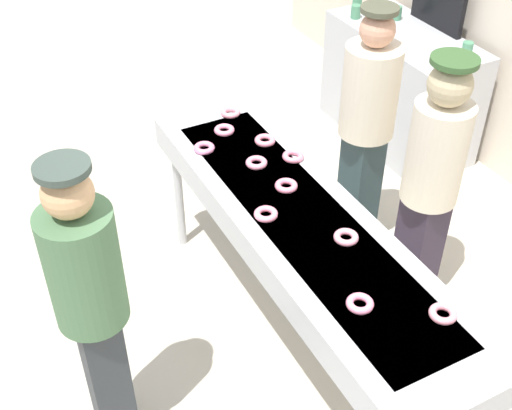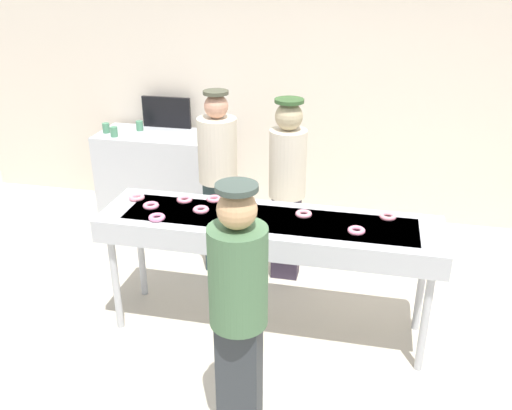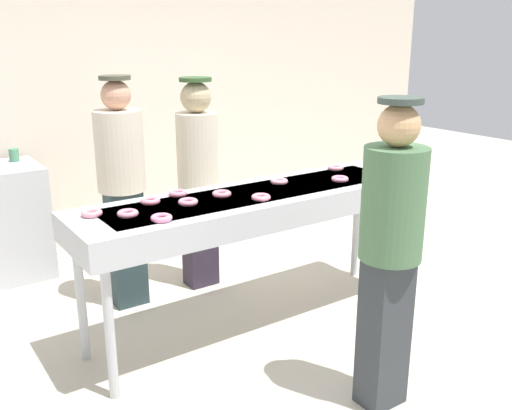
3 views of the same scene
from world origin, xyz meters
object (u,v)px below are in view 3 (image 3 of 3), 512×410
strawberry_donut_1 (340,179)px  worker_assistant (198,173)px  paper_cup_1 (14,155)px  strawberry_donut_10 (279,181)px  strawberry_donut_5 (188,202)px  strawberry_donut_3 (261,197)px  strawberry_donut_4 (128,213)px  fryer_conveyor (259,205)px  strawberry_donut_0 (150,201)px  strawberry_donut_2 (336,168)px  strawberry_donut_8 (178,193)px  customer_waiting (390,243)px  strawberry_donut_9 (92,213)px  strawberry_donut_6 (161,218)px  worker_baker (122,180)px  strawberry_donut_7 (222,194)px

strawberry_donut_1 → worker_assistant: (-0.63, 0.91, -0.05)m
paper_cup_1 → strawberry_donut_10: bearing=-55.5°
strawberry_donut_5 → paper_cup_1: size_ratio=1.14×
strawberry_donut_3 → strawberry_donut_4: (-0.81, 0.15, 0.00)m
fryer_conveyor → strawberry_donut_0: 0.72m
strawberry_donut_4 → strawberry_donut_2: bearing=6.3°
strawberry_donut_8 → customer_waiting: (0.53, -1.32, -0.04)m
fryer_conveyor → strawberry_donut_1: 0.65m
strawberry_donut_5 → strawberry_donut_2: bearing=7.6°
strawberry_donut_5 → strawberry_donut_8: (0.04, 0.21, 0.00)m
strawberry_donut_0 → worker_assistant: worker_assistant is taller
strawberry_donut_9 → customer_waiting: size_ratio=0.07×
strawberry_donut_1 → strawberry_donut_6: 1.42m
strawberry_donut_6 → strawberry_donut_10: same height
fryer_conveyor → strawberry_donut_4: (-0.91, -0.01, 0.11)m
strawberry_donut_3 → strawberry_donut_10: (0.33, 0.26, 0.00)m
strawberry_donut_5 → worker_baker: size_ratio=0.07×
strawberry_donut_9 → strawberry_donut_1: bearing=-6.9°
strawberry_donut_8 → strawberry_donut_7: bearing=-37.4°
strawberry_donut_6 → customer_waiting: 1.24m
strawberry_donut_10 → worker_assistant: worker_assistant is taller
strawberry_donut_8 → strawberry_donut_9: (-0.60, -0.10, 0.00)m
strawberry_donut_3 → paper_cup_1: size_ratio=1.14×
strawberry_donut_6 → strawberry_donut_10: bearing=15.6°
strawberry_donut_1 → strawberry_donut_9: same height
strawberry_donut_7 → strawberry_donut_9: 0.82m
strawberry_donut_7 → customer_waiting: 1.19m
strawberry_donut_3 → strawberry_donut_2: bearing=20.4°
strawberry_donut_2 → worker_assistant: bearing=143.1°
strawberry_donut_2 → worker_baker: bearing=156.6°
strawberry_donut_0 → strawberry_donut_1: bearing=-10.6°
fryer_conveyor → strawberry_donut_6: size_ratio=20.59×
strawberry_donut_2 → strawberry_donut_10: size_ratio=1.00×
strawberry_donut_2 → worker_assistant: 1.05m
fryer_conveyor → paper_cup_1: size_ratio=23.44×
strawberry_donut_3 → strawberry_donut_9: (-0.98, 0.28, 0.00)m
strawberry_donut_9 → paper_cup_1: 1.90m
fryer_conveyor → strawberry_donut_5: strawberry_donut_5 is taller
strawberry_donut_1 → worker_assistant: worker_assistant is taller
strawberry_donut_5 → strawberry_donut_10: 0.76m
strawberry_donut_1 → strawberry_donut_10: (-0.39, 0.19, 0.00)m
strawberry_donut_1 → strawberry_donut_10: 0.43m
worker_baker → worker_assistant: size_ratio=1.02×
strawberry_donut_8 → strawberry_donut_0: bearing=-164.3°
strawberry_donut_3 → worker_assistant: (0.09, 0.98, -0.05)m
strawberry_donut_7 → strawberry_donut_8: (-0.22, 0.17, 0.00)m
strawberry_donut_0 → strawberry_donut_2: 1.54m
strawberry_donut_9 → strawberry_donut_3: bearing=-15.7°
strawberry_donut_3 → strawberry_donut_6: size_ratio=1.00×
strawberry_donut_9 → worker_baker: 0.84m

